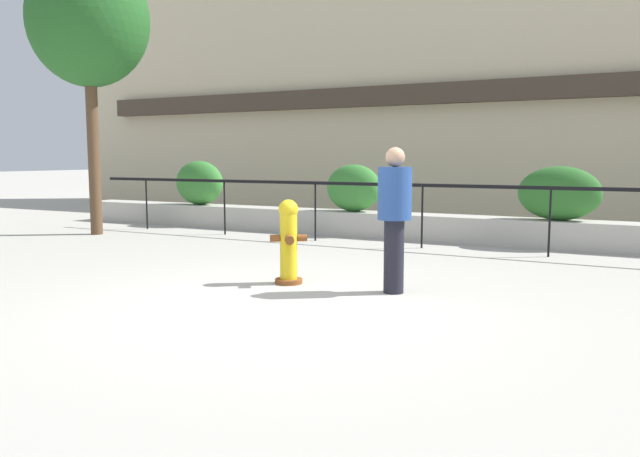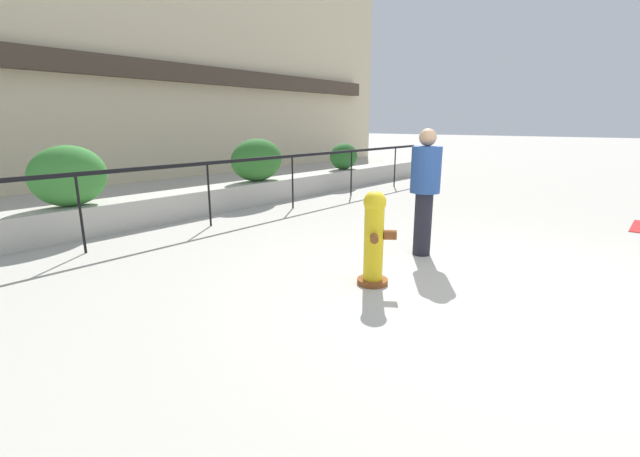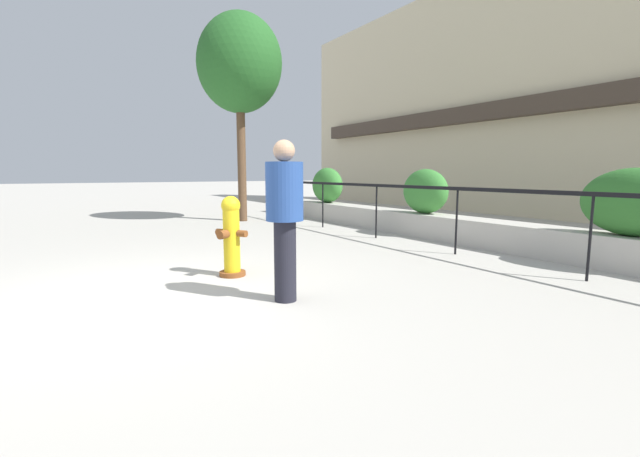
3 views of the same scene
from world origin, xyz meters
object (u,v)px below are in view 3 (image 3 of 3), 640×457
hedge_bush_0 (327,185)px  fire_hydrant (231,235)px  hedge_bush_2 (634,202)px  street_tree (239,65)px  hedge_bush_1 (425,191)px  pedestrian (285,211)px

hedge_bush_0 → fire_hydrant: 7.21m
hedge_bush_2 → street_tree: street_tree is taller
hedge_bush_0 → hedge_bush_2: hedge_bush_0 is taller
hedge_bush_1 → pedestrian: 5.50m
hedge_bush_1 → street_tree: 6.35m
hedge_bush_0 → hedge_bush_1: hedge_bush_0 is taller
hedge_bush_0 → hedge_bush_2: bearing=0.0°
hedge_bush_2 → street_tree: size_ratio=0.25×
hedge_bush_0 → fire_hydrant: size_ratio=1.17×
fire_hydrant → street_tree: bearing=157.3°
fire_hydrant → street_tree: (-6.17, 2.58, 3.79)m
hedge_bush_2 → hedge_bush_0: bearing=180.0°
pedestrian → hedge_bush_2: bearing=75.0°
hedge_bush_0 → pedestrian: bearing=-35.7°
hedge_bush_2 → pedestrian: bearing=-105.0°
street_tree → pedestrian: street_tree is taller
hedge_bush_2 → pedestrian: size_ratio=0.82×
hedge_bush_0 → pedestrian: size_ratio=0.73×
hedge_bush_0 → fire_hydrant: bearing=-42.9°
hedge_bush_0 → hedge_bush_1: bearing=0.0°
fire_hydrant → hedge_bush_1: bearing=104.9°
hedge_bush_1 → fire_hydrant: (1.30, -4.89, -0.43)m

